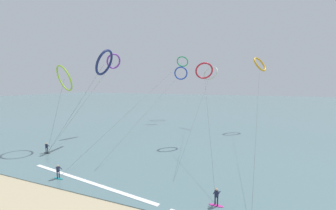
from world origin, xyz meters
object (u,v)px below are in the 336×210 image
kite_navy (104,63)px  kite_violet (114,61)px  kite_crimson (204,71)px  kite_lime (64,78)px  kite_amber (260,64)px  kite_emerald (182,62)px  surfer_magenta (216,198)px  kite_cobalt (181,73)px  kite_ivory (210,73)px  surfer_teal (58,173)px  surfer_charcoal (47,149)px

kite_navy → kite_violet: 8.45m
kite_crimson → kite_lime: bearing=5.8°
kite_amber → kite_emerald: bearing=107.8°
kite_amber → kite_navy: kite_amber is taller
surfer_magenta → kite_amber: size_ratio=0.04×
kite_lime → kite_violet: 13.24m
kite_amber → kite_violet: size_ratio=2.36×
kite_emerald → kite_crimson: bearing=-92.4°
kite_lime → kite_emerald: size_ratio=0.33×
kite_lime → kite_emerald: bearing=-88.2°
kite_crimson → kite_cobalt: (-13.10, 25.97, 0.98)m
kite_emerald → surfer_magenta: bearing=-98.3°
kite_ivory → kite_emerald: kite_emerald is taller
kite_amber → kite_cobalt: 24.94m
kite_crimson → kite_lime: size_ratio=1.52×
surfer_teal → kite_cobalt: kite_cobalt is taller
kite_amber → kite_emerald: (-21.12, 3.91, 1.84)m
surfer_teal → kite_lime: kite_lime is taller
surfer_charcoal → surfer_teal: 11.50m
kite_navy → surfer_teal: bearing=6.0°
kite_cobalt → kite_emerald: kite_emerald is taller
kite_cobalt → kite_lime: size_ratio=3.15×
kite_navy → kite_crimson: bearing=101.3°
kite_violet → kite_emerald: bearing=177.5°
kite_cobalt → kite_lime: 39.09m
surfer_magenta → surfer_teal: size_ratio=1.00×
kite_lime → kite_violet: bearing=-75.5°
kite_violet → kite_ivory: 25.26m
surfer_charcoal → kite_emerald: (11.49, 36.74, 17.15)m
surfer_charcoal → kite_amber: (32.61, 32.83, 15.31)m
kite_lime → kite_emerald: 35.16m
surfer_magenta → kite_violet: 37.42m
kite_ivory → kite_crimson: bearing=-56.4°
kite_violet → kite_ivory: kite_violet is taller
kite_crimson → kite_ivory: bearing=-106.4°
surfer_magenta → kite_violet: bearing=-9.4°
kite_cobalt → kite_ivory: 14.28m
surfer_magenta → kite_amber: bearing=-67.3°
kite_ivory → kite_navy: bearing=-95.2°
surfer_magenta → kite_ivory: (-7.60, 37.90, 13.33)m
kite_amber → kite_lime: size_ratio=2.94×
surfer_charcoal → kite_emerald: 42.14m
surfer_magenta → surfer_charcoal: bearing=19.5°
kite_crimson → kite_violet: (-20.79, 0.54, 2.64)m
kite_crimson → kite_navy: kite_navy is taller
kite_amber → kite_navy: (-27.46, -24.08, -0.79)m
kite_crimson → surfer_charcoal: bearing=12.5°
kite_violet → kite_amber: bearing=141.2°
kite_navy → kite_emerald: bearing=156.3°
surfer_charcoal → kite_violet: 22.71m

